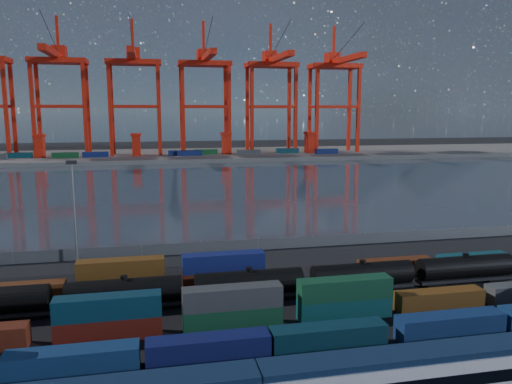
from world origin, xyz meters
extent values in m
plane|color=black|center=(0.00, 0.00, 0.00)|extent=(700.00, 700.00, 0.00)
plane|color=#2F3844|center=(0.00, 105.00, 0.01)|extent=(700.00, 700.00, 0.00)
cube|color=#514F4C|center=(0.00, 210.00, 1.00)|extent=(700.00, 70.00, 2.00)
cone|color=#1E2630|center=(-200.00, 1600.00, 260.00)|extent=(1100.00, 1100.00, 520.00)
cone|color=#1E2630|center=(200.00, 1600.00, 230.00)|extent=(1040.00, 1040.00, 460.00)
cone|color=#1E2630|center=(600.00, 1600.00, 190.00)|extent=(960.00, 960.00, 380.00)
cone|color=#1E2630|center=(950.00, 1600.00, 150.00)|extent=(840.00, 840.00, 300.00)
cube|color=silver|center=(2.35, -21.51, 3.00)|extent=(25.88, 3.11, 3.93)
cube|color=#0F203A|center=(2.35, -21.51, 5.23)|extent=(25.88, 2.80, 0.52)
cube|color=black|center=(2.35, -21.51, 3.42)|extent=(25.91, 3.20, 1.04)
cube|color=navy|center=(-25.57, -9.64, 1.30)|extent=(12.02, 2.44, 2.60)
cube|color=#0F154D|center=(-13.06, -9.64, 1.30)|extent=(12.02, 2.44, 2.60)
cube|color=#0B2B3A|center=(-0.78, -9.64, 1.30)|extent=(12.02, 2.44, 2.60)
cube|color=navy|center=(13.02, -9.64, 1.30)|extent=(12.02, 2.44, 2.60)
cube|color=#57140D|center=(-22.90, -2.45, 1.21)|extent=(11.16, 2.27, 2.42)
cube|color=#0C2E42|center=(-22.90, -2.45, 3.63)|extent=(11.16, 2.27, 2.42)
cube|color=#124428|center=(-9.51, -2.45, 1.21)|extent=(11.16, 2.27, 2.42)
cube|color=#3B3D40|center=(-9.51, -2.45, 3.63)|extent=(11.16, 2.27, 2.42)
cube|color=#0D4547|center=(3.80, -2.45, 1.21)|extent=(11.16, 2.27, 2.42)
cube|color=#12462A|center=(3.80, -2.45, 3.63)|extent=(11.16, 2.27, 2.42)
cube|color=brown|center=(16.21, -2.45, 1.21)|extent=(11.16, 2.27, 2.42)
cube|color=#5B2B12|center=(-34.97, 10.61, 1.22)|extent=(11.26, 2.29, 2.44)
cube|color=#13491D|center=(-22.27, 10.61, 1.22)|extent=(11.26, 2.29, 2.44)
cube|color=brown|center=(-22.27, 10.61, 3.66)|extent=(11.26, 2.29, 2.44)
cube|color=#571E11|center=(-8.64, 10.61, 1.22)|extent=(11.26, 2.29, 2.44)
cube|color=navy|center=(-8.64, 10.61, 3.66)|extent=(11.26, 2.29, 2.44)
cube|color=#582711|center=(17.03, 10.61, 1.22)|extent=(11.26, 2.29, 2.44)
cube|color=#0E3F4A|center=(29.98, 10.61, 1.22)|extent=(11.26, 2.29, 2.44)
cube|color=black|center=(-32.34, 5.17, 0.32)|extent=(2.65, 1.91, 0.64)
cylinder|color=black|center=(-21.62, 5.17, 2.44)|extent=(13.80, 3.08, 3.08)
cylinder|color=black|center=(-21.62, 5.17, 4.14)|extent=(0.85, 0.85, 0.53)
cube|color=black|center=(-21.62, 5.17, 0.74)|extent=(14.34, 2.12, 0.42)
cube|color=black|center=(-26.40, 5.17, 0.32)|extent=(2.65, 1.91, 0.64)
cube|color=black|center=(-16.84, 5.17, 0.32)|extent=(2.65, 1.91, 0.64)
cylinder|color=black|center=(-6.12, 5.17, 2.44)|extent=(13.80, 3.08, 3.08)
cylinder|color=black|center=(-6.12, 5.17, 4.14)|extent=(0.85, 0.85, 0.53)
cube|color=black|center=(-6.12, 5.17, 0.74)|extent=(14.34, 2.12, 0.42)
cube|color=black|center=(-10.90, 5.17, 0.32)|extent=(2.65, 1.91, 0.64)
cube|color=black|center=(-1.34, 5.17, 0.32)|extent=(2.65, 1.91, 0.64)
cylinder|color=black|center=(9.38, 5.17, 2.44)|extent=(13.80, 3.08, 3.08)
cylinder|color=black|center=(9.38, 5.17, 4.14)|extent=(0.85, 0.85, 0.53)
cube|color=black|center=(9.38, 5.17, 0.74)|extent=(14.34, 2.12, 0.42)
cube|color=black|center=(4.60, 5.17, 0.32)|extent=(2.65, 1.91, 0.64)
cube|color=black|center=(14.16, 5.17, 0.32)|extent=(2.65, 1.91, 0.64)
cylinder|color=black|center=(24.88, 5.17, 2.44)|extent=(13.80, 3.08, 3.08)
cylinder|color=black|center=(24.88, 5.17, 4.14)|extent=(0.85, 0.85, 0.53)
cube|color=black|center=(24.88, 5.17, 0.74)|extent=(14.34, 2.12, 0.42)
cube|color=black|center=(20.10, 5.17, 0.32)|extent=(2.65, 1.91, 0.64)
cube|color=black|center=(29.66, 5.17, 0.32)|extent=(2.65, 1.91, 0.64)
cube|color=#595B5E|center=(0.00, 28.00, 1.00)|extent=(160.00, 0.06, 2.00)
cylinder|color=slate|center=(-40.00, 28.00, 1.10)|extent=(0.12, 0.12, 2.20)
cylinder|color=slate|center=(-30.00, 28.00, 1.10)|extent=(0.12, 0.12, 2.20)
cylinder|color=slate|center=(-20.00, 28.00, 1.10)|extent=(0.12, 0.12, 2.20)
cylinder|color=slate|center=(-10.00, 28.00, 1.10)|extent=(0.12, 0.12, 2.20)
cylinder|color=slate|center=(0.00, 28.00, 1.10)|extent=(0.12, 0.12, 2.20)
cylinder|color=slate|center=(10.00, 28.00, 1.10)|extent=(0.12, 0.12, 2.20)
cylinder|color=slate|center=(20.00, 28.00, 1.10)|extent=(0.12, 0.12, 2.20)
cylinder|color=slate|center=(30.00, 28.00, 1.10)|extent=(0.12, 0.12, 2.20)
cylinder|color=slate|center=(40.00, 28.00, 1.10)|extent=(0.12, 0.12, 2.20)
cylinder|color=slate|center=(50.00, 28.00, 1.10)|extent=(0.12, 0.12, 2.20)
cylinder|color=slate|center=(-30.00, 26.00, 8.00)|extent=(0.36, 0.36, 16.00)
cube|color=black|center=(-30.00, 26.00, 16.30)|extent=(1.60, 0.40, 0.60)
cube|color=red|center=(-83.35, 198.64, 23.84)|extent=(1.70, 1.70, 47.68)
cube|color=red|center=(-83.35, 211.36, 23.84)|extent=(1.70, 1.70, 47.68)
cube|color=red|center=(-71.65, 198.64, 23.84)|extent=(1.70, 1.70, 47.68)
cube|color=red|center=(-71.65, 211.36, 23.84)|extent=(1.70, 1.70, 47.68)
cube|color=red|center=(-48.35, 198.64, 23.84)|extent=(1.70, 1.70, 47.68)
cube|color=red|center=(-48.35, 211.36, 23.84)|extent=(1.70, 1.70, 47.68)
cube|color=red|center=(-60.00, 198.64, 26.22)|extent=(23.31, 1.48, 1.48)
cube|color=red|center=(-60.00, 211.36, 26.22)|extent=(23.31, 1.48, 1.48)
cube|color=red|center=(-60.00, 205.00, 47.68)|extent=(26.49, 14.83, 2.33)
cube|color=red|center=(-60.00, 192.29, 49.80)|extent=(3.18, 50.86, 2.65)
cube|color=red|center=(-60.00, 209.24, 52.44)|extent=(6.36, 8.48, 5.30)
cube|color=red|center=(-60.00, 207.12, 60.39)|extent=(1.27, 1.27, 16.95)
cylinder|color=black|center=(-60.00, 189.74, 57.21)|extent=(0.25, 43.61, 14.39)
cube|color=red|center=(-36.65, 198.64, 23.84)|extent=(1.70, 1.70, 47.68)
cube|color=red|center=(-36.65, 211.36, 23.84)|extent=(1.70, 1.70, 47.68)
cube|color=red|center=(-13.35, 198.64, 23.84)|extent=(1.70, 1.70, 47.68)
cube|color=red|center=(-13.35, 211.36, 23.84)|extent=(1.70, 1.70, 47.68)
cube|color=red|center=(-25.00, 198.64, 26.22)|extent=(23.31, 1.48, 1.48)
cube|color=red|center=(-25.00, 211.36, 26.22)|extent=(23.31, 1.48, 1.48)
cube|color=red|center=(-25.00, 205.00, 47.68)|extent=(26.49, 14.83, 2.33)
cube|color=red|center=(-25.00, 192.29, 49.80)|extent=(3.18, 50.86, 2.65)
cube|color=red|center=(-25.00, 209.24, 52.44)|extent=(6.36, 8.48, 5.30)
cube|color=red|center=(-25.00, 207.12, 60.39)|extent=(1.27, 1.27, 16.95)
cylinder|color=black|center=(-25.00, 189.74, 57.21)|extent=(0.25, 43.61, 14.39)
cube|color=red|center=(-1.65, 198.64, 23.84)|extent=(1.70, 1.70, 47.68)
cube|color=red|center=(-1.65, 211.36, 23.84)|extent=(1.70, 1.70, 47.68)
cube|color=red|center=(21.65, 198.64, 23.84)|extent=(1.70, 1.70, 47.68)
cube|color=red|center=(21.65, 211.36, 23.84)|extent=(1.70, 1.70, 47.68)
cube|color=red|center=(10.00, 198.64, 26.22)|extent=(23.31, 1.48, 1.48)
cube|color=red|center=(10.00, 211.36, 26.22)|extent=(23.31, 1.48, 1.48)
cube|color=red|center=(10.00, 205.00, 47.68)|extent=(26.49, 14.83, 2.33)
cube|color=red|center=(10.00, 192.29, 49.80)|extent=(3.18, 50.86, 2.65)
cube|color=red|center=(10.00, 209.24, 52.44)|extent=(6.36, 8.48, 5.30)
cube|color=red|center=(10.00, 207.12, 60.39)|extent=(1.27, 1.27, 16.95)
cylinder|color=black|center=(10.00, 189.74, 57.21)|extent=(0.25, 43.61, 14.39)
cube|color=red|center=(33.35, 198.64, 23.84)|extent=(1.70, 1.70, 47.68)
cube|color=red|center=(33.35, 211.36, 23.84)|extent=(1.70, 1.70, 47.68)
cube|color=red|center=(56.65, 198.64, 23.84)|extent=(1.70, 1.70, 47.68)
cube|color=red|center=(56.65, 211.36, 23.84)|extent=(1.70, 1.70, 47.68)
cube|color=red|center=(45.00, 198.64, 26.22)|extent=(23.31, 1.48, 1.48)
cube|color=red|center=(45.00, 211.36, 26.22)|extent=(23.31, 1.48, 1.48)
cube|color=red|center=(45.00, 205.00, 47.68)|extent=(26.49, 14.83, 2.33)
cube|color=red|center=(45.00, 192.29, 49.80)|extent=(3.18, 50.86, 2.65)
cube|color=red|center=(45.00, 209.24, 52.44)|extent=(6.36, 8.48, 5.30)
cube|color=red|center=(45.00, 207.12, 60.39)|extent=(1.27, 1.27, 16.95)
cylinder|color=black|center=(45.00, 189.74, 57.21)|extent=(0.25, 43.61, 14.39)
cube|color=red|center=(68.35, 198.64, 23.84)|extent=(1.70, 1.70, 47.68)
cube|color=red|center=(68.35, 211.36, 23.84)|extent=(1.70, 1.70, 47.68)
cube|color=red|center=(91.65, 198.64, 23.84)|extent=(1.70, 1.70, 47.68)
cube|color=red|center=(91.65, 211.36, 23.84)|extent=(1.70, 1.70, 47.68)
cube|color=red|center=(80.00, 198.64, 26.22)|extent=(23.31, 1.48, 1.48)
cube|color=red|center=(80.00, 211.36, 26.22)|extent=(23.31, 1.48, 1.48)
cube|color=red|center=(80.00, 205.00, 47.68)|extent=(26.49, 14.83, 2.33)
cube|color=red|center=(80.00, 192.29, 49.80)|extent=(3.18, 50.86, 2.65)
cube|color=red|center=(80.00, 209.24, 52.44)|extent=(6.36, 8.48, 5.30)
cube|color=red|center=(80.00, 207.12, 60.39)|extent=(1.27, 1.27, 16.95)
cylinder|color=black|center=(80.00, 189.74, 57.21)|extent=(0.25, 43.61, 14.39)
cube|color=navy|center=(0.66, 194.68, 3.30)|extent=(12.00, 2.44, 2.60)
cube|color=navy|center=(71.34, 190.93, 3.30)|extent=(12.00, 2.44, 2.60)
cube|color=navy|center=(-3.64, 196.08, 3.30)|extent=(12.00, 2.44, 2.60)
cube|color=#0C3842|center=(-79.29, 198.48, 3.30)|extent=(12.00, 2.44, 2.60)
cube|color=#3F4244|center=(30.38, 192.70, 3.30)|extent=(12.00, 2.44, 2.60)
cube|color=#144C23|center=(-57.75, 194.20, 3.30)|extent=(12.00, 2.44, 2.60)
cube|color=navy|center=(-44.16, 195.53, 3.30)|extent=(12.00, 2.44, 2.60)
cube|color=#144C23|center=(9.34, 199.48, 3.30)|extent=(12.00, 2.44, 2.60)
cube|color=#0C3842|center=(52.41, 198.83, 3.30)|extent=(12.00, 2.44, 2.60)
cube|color=red|center=(-70.00, 200.00, 7.00)|extent=(4.00, 6.00, 10.00)
cube|color=red|center=(-70.00, 200.00, 12.50)|extent=(5.00, 7.00, 1.20)
cube|color=red|center=(-25.00, 200.00, 7.00)|extent=(4.00, 6.00, 10.00)
cube|color=red|center=(-25.00, 200.00, 12.50)|extent=(5.00, 7.00, 1.20)
cube|color=red|center=(20.00, 200.00, 7.00)|extent=(4.00, 6.00, 10.00)
cube|color=red|center=(20.00, 200.00, 12.50)|extent=(5.00, 7.00, 1.20)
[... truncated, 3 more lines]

